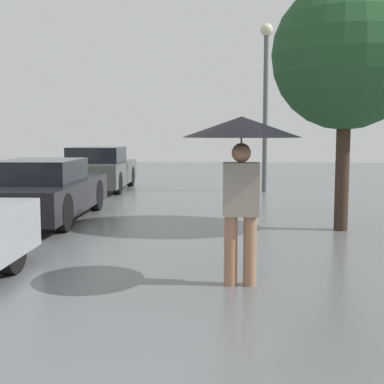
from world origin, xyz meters
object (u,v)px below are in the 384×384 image
at_px(street_lamp, 266,84).
at_px(pedestrian, 241,143).
at_px(parked_car_middle, 44,191).
at_px(tree, 346,56).
at_px(parked_car_farthest, 98,170).

bearing_deg(street_lamp, pedestrian, -97.10).
height_order(parked_car_middle, street_lamp, street_lamp).
distance_m(tree, street_lamp, 6.13).
distance_m(parked_car_middle, street_lamp, 7.46).
bearing_deg(pedestrian, parked_car_farthest, 110.43).
bearing_deg(parked_car_middle, pedestrian, -50.80).
relative_size(pedestrian, tree, 0.44).
bearing_deg(parked_car_farthest, street_lamp, -4.63).
bearing_deg(pedestrian, tree, 60.92).
bearing_deg(tree, street_lamp, 96.97).
xyz_separation_m(pedestrian, parked_car_middle, (-3.59, 4.40, -1.01)).
distance_m(parked_car_farthest, tree, 8.92).
height_order(pedestrian, parked_car_middle, pedestrian).
bearing_deg(tree, pedestrian, -119.08).
bearing_deg(parked_car_middle, street_lamp, 47.20).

